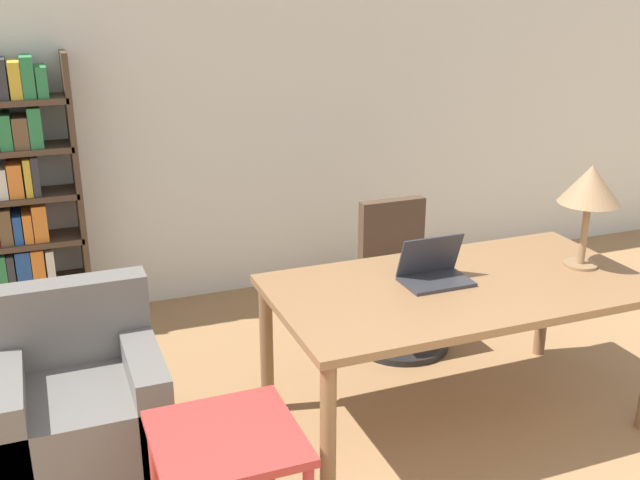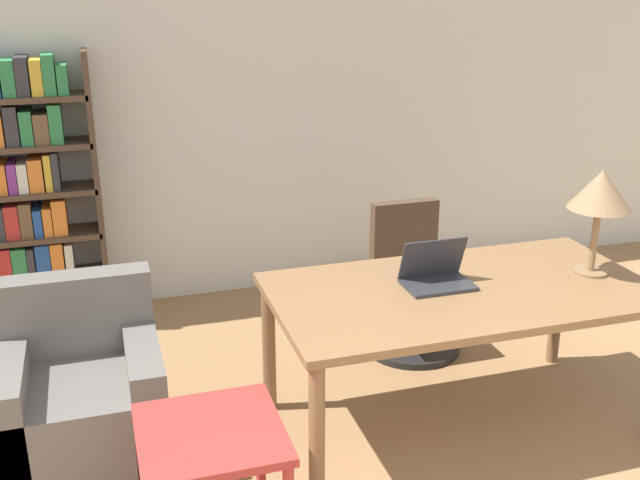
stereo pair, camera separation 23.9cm
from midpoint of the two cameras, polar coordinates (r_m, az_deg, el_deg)
name	(u,v)px [view 1 (the left image)]	position (r m, az deg, el deg)	size (l,w,h in m)	color
wall_back	(254,106)	(5.33, -6.39, 10.11)	(8.00, 0.06, 2.70)	silver
desk	(459,299)	(3.78, 8.78, -4.50)	(1.87, 0.99, 0.77)	olive
laptop	(434,272)	(3.74, 6.87, -2.45)	(0.33, 0.23, 0.23)	#2D2D33
table_lamp	(590,187)	(3.99, 18.29, 3.82)	(0.31, 0.31, 0.54)	olive
office_chair	(399,287)	(4.69, 4.60, -3.60)	(0.60, 0.60, 0.91)	black
side_table_blue	(227,454)	(3.04, -9.45, -15.84)	(0.56, 0.56, 0.56)	#B2332D
armchair	(80,408)	(3.83, -19.56, -11.98)	(0.76, 0.73, 0.83)	#66605B
bookshelf	(13,201)	(5.07, -23.62, 2.69)	(0.71, 0.28, 1.78)	#4C3828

